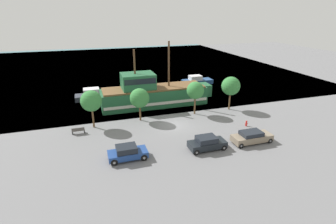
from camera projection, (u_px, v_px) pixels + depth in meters
The scene contains 14 objects.
ground_plane at pixel (174, 125), 35.37m from camera, with size 160.00×160.00×0.00m, color slate.
water_surface at pixel (124, 65), 74.43m from camera, with size 80.00×80.00×0.00m, color teal.
pirate_ship at pixel (152, 93), 42.30m from camera, with size 18.21×4.80×10.12m.
moored_boat_dockside at pixel (94, 95), 45.67m from camera, with size 6.61×2.47×1.92m.
moored_boat_outer at pixel (197, 81), 55.25m from camera, with size 6.28×2.44×1.77m.
parked_car_curb_front at pixel (207, 143), 29.01m from camera, with size 4.16×1.88×1.54m.
parked_car_curb_mid at pixel (252, 137), 30.50m from camera, with size 4.74×1.89×1.42m.
parked_car_curb_rear at pixel (127, 153), 27.05m from camera, with size 4.03×1.90×1.52m.
fire_hydrant at pixel (246, 123), 34.98m from camera, with size 0.42×0.25×0.76m.
bench_promenade_east at pixel (78, 131), 32.78m from camera, with size 1.54×0.45×0.85m.
tree_row_east at pixel (91, 101), 33.46m from camera, with size 2.72×2.72×5.04m.
tree_row_mideast at pixel (140, 98), 35.83m from camera, with size 2.68×2.68×4.62m.
tree_row_midwest at pixel (195, 91), 38.00m from camera, with size 2.56×2.56×4.92m.
tree_row_west at pixel (231, 86), 39.75m from camera, with size 2.82×2.82×5.18m.
Camera 1 is at (-10.64, -30.54, 14.46)m, focal length 28.00 mm.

